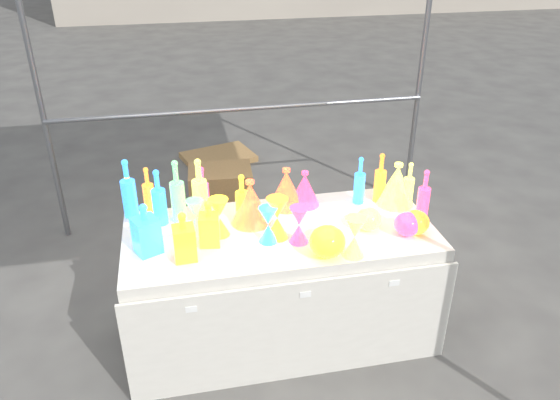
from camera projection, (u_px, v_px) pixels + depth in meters
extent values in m
plane|color=slate|center=(280.00, 329.00, 3.53)|extent=(80.00, 80.00, 0.00)
cylinder|color=gray|center=(39.00, 95.00, 3.99)|extent=(0.04, 0.04, 2.40)
cylinder|color=gray|center=(421.00, 73.00, 4.52)|extent=(0.04, 0.04, 2.40)
cylinder|color=gray|center=(243.00, 109.00, 4.33)|extent=(3.00, 0.04, 0.04)
cube|color=silver|center=(280.00, 282.00, 3.35)|extent=(1.80, 0.80, 0.75)
cube|color=silver|center=(295.00, 332.00, 3.01)|extent=(1.84, 0.02, 0.68)
cube|color=white|center=(191.00, 309.00, 2.78)|extent=(0.06, 0.00, 0.03)
cube|color=white|center=(305.00, 295.00, 2.89)|extent=(0.06, 0.00, 0.03)
cube|color=white|center=(394.00, 283.00, 2.98)|extent=(0.06, 0.00, 0.03)
cube|color=#A77D4B|center=(221.00, 190.00, 4.84)|extent=(0.57, 0.44, 0.40)
cube|color=#A77D4B|center=(218.00, 157.00, 5.90)|extent=(0.83, 0.70, 0.06)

